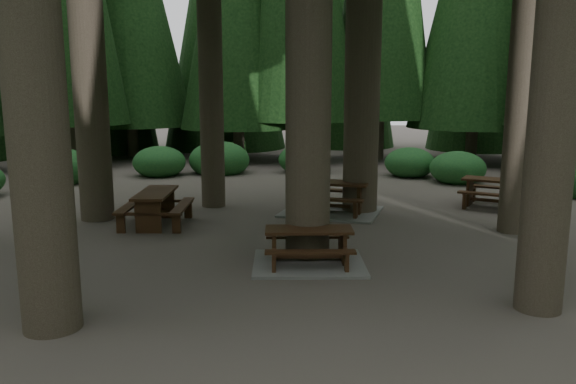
{
  "coord_description": "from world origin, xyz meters",
  "views": [
    {
      "loc": [
        0.18,
        -10.15,
        3.15
      ],
      "look_at": [
        0.45,
        1.05,
        1.1
      ],
      "focal_mm": 35.0,
      "sensor_mm": 36.0,
      "label": 1
    }
  ],
  "objects_px": {
    "picnic_table_d": "(497,189)",
    "picnic_table_c": "(331,202)",
    "picnic_table_b": "(156,203)",
    "picnic_table_a": "(309,253)"
  },
  "relations": [
    {
      "from": "picnic_table_b",
      "to": "picnic_table_c",
      "type": "xyz_separation_m",
      "value": [
        4.26,
        1.27,
        -0.25
      ]
    },
    {
      "from": "picnic_table_a",
      "to": "picnic_table_b",
      "type": "distance_m",
      "value": 4.63
    },
    {
      "from": "picnic_table_c",
      "to": "picnic_table_d",
      "type": "relative_size",
      "value": 1.29
    },
    {
      "from": "picnic_table_d",
      "to": "picnic_table_c",
      "type": "bearing_deg",
      "value": -142.82
    },
    {
      "from": "picnic_table_c",
      "to": "picnic_table_a",
      "type": "bearing_deg",
      "value": -81.85
    },
    {
      "from": "picnic_table_b",
      "to": "picnic_table_d",
      "type": "xyz_separation_m",
      "value": [
        8.79,
        1.78,
        -0.02
      ]
    },
    {
      "from": "picnic_table_a",
      "to": "picnic_table_d",
      "type": "xyz_separation_m",
      "value": [
        5.39,
        4.9,
        0.3
      ]
    },
    {
      "from": "picnic_table_c",
      "to": "picnic_table_d",
      "type": "bearing_deg",
      "value": 25.6
    },
    {
      "from": "picnic_table_b",
      "to": "picnic_table_c",
      "type": "bearing_deg",
      "value": -71.98
    },
    {
      "from": "picnic_table_b",
      "to": "picnic_table_d",
      "type": "height_order",
      "value": "picnic_table_b"
    }
  ]
}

